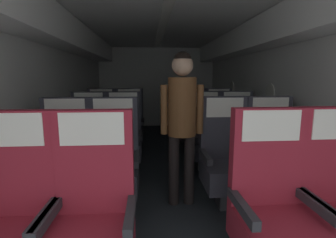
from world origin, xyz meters
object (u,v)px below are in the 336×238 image
(seat_a_left_window, at_px, (11,223))
(seat_a_right_window, at_px, (273,211))
(seat_d_left_aisle, at_px, (130,126))
(seat_c_left_aisle, at_px, (124,139))
(seat_b_right_window, at_px, (226,161))
(seat_c_left_window, at_px, (89,140))
(flight_attendant, at_px, (182,114))
(seat_b_left_aisle, at_px, (114,164))
(seat_d_left_window, at_px, (102,126))
(seat_a_left_aisle, at_px, (93,220))
(seat_b_right_aisle, at_px, (271,160))
(seat_c_right_aisle, at_px, (237,137))
(seat_d_right_aisle, at_px, (219,124))
(seat_c_right_window, at_px, (205,138))
(seat_d_right_window, at_px, (193,125))
(seat_b_left_window, at_px, (66,165))

(seat_a_left_window, height_order, seat_a_right_window, same)
(seat_a_right_window, distance_m, seat_d_left_aisle, 3.14)
(seat_c_left_aisle, bearing_deg, seat_b_right_window, -40.79)
(seat_c_left_window, relative_size, seat_c_left_aisle, 1.00)
(flight_attendant, bearing_deg, seat_b_left_aisle, -154.17)
(seat_c_left_window, distance_m, seat_d_left_window, 0.97)
(seat_a_left_aisle, distance_m, seat_d_left_aisle, 2.95)
(seat_a_left_aisle, height_order, seat_b_right_aisle, same)
(seat_c_right_aisle, bearing_deg, flight_attendant, -134.93)
(seat_a_left_window, height_order, seat_c_right_aisle, same)
(seat_a_left_window, distance_m, seat_d_left_window, 2.93)
(seat_a_left_window, bearing_deg, seat_d_left_window, 90.25)
(seat_a_left_window, relative_size, seat_d_right_aisle, 1.00)
(seat_c_right_aisle, height_order, seat_d_left_window, same)
(seat_c_right_window, bearing_deg, seat_b_right_aisle, -63.83)
(seat_a_left_aisle, xyz_separation_m, seat_d_left_aisle, (-0.00, 2.95, 0.00))
(seat_d_left_window, distance_m, seat_d_right_window, 1.62)
(seat_d_right_aisle, relative_size, seat_d_right_window, 1.00)
(seat_a_left_aisle, relative_size, seat_d_right_window, 1.00)
(seat_c_left_window, height_order, seat_d_right_aisle, same)
(seat_b_left_window, bearing_deg, seat_c_left_window, 90.17)
(seat_d_right_window, relative_size, flight_attendant, 0.72)
(seat_b_left_aisle, relative_size, seat_c_left_window, 1.00)
(seat_a_left_aisle, xyz_separation_m, seat_b_right_window, (1.12, 0.99, 0.00))
(seat_b_right_aisle, relative_size, seat_d_left_window, 1.00)
(seat_d_left_aisle, bearing_deg, seat_c_left_aisle, -90.32)
(seat_a_left_aisle, distance_m, seat_b_left_window, 1.10)
(seat_b_left_window, xyz_separation_m, seat_c_left_window, (-0.00, 0.98, 0.00))
(seat_d_left_window, xyz_separation_m, seat_d_left_aisle, (0.49, 0.01, 0.00))
(seat_c_right_aisle, xyz_separation_m, seat_d_left_window, (-2.09, 0.97, 0.00))
(seat_b_right_window, bearing_deg, seat_c_right_aisle, 63.96)
(seat_a_right_window, height_order, seat_c_left_window, same)
(seat_d_left_window, bearing_deg, seat_d_right_aisle, 0.00)
(seat_b_left_window, distance_m, seat_d_left_aisle, 2.02)
(seat_d_right_aisle, bearing_deg, seat_a_right_window, -99.54)
(seat_b_right_aisle, relative_size, seat_d_right_window, 1.00)
(seat_c_left_aisle, height_order, seat_d_right_window, same)
(seat_a_left_aisle, relative_size, seat_b_left_window, 1.00)
(seat_c_left_window, xyz_separation_m, seat_d_right_aisle, (2.09, 0.97, 0.00))
(seat_a_left_window, distance_m, seat_a_left_aisle, 0.48)
(seat_b_left_window, xyz_separation_m, seat_b_left_aisle, (0.47, -0.01, 0.00))
(seat_c_left_aisle, relative_size, seat_d_left_aisle, 1.00)
(seat_c_left_window, relative_size, seat_c_right_window, 1.00)
(seat_b_left_window, xyz_separation_m, seat_c_right_window, (1.60, 0.96, 0.00))
(seat_b_right_aisle, height_order, seat_c_right_window, same)
(seat_a_left_aisle, xyz_separation_m, seat_a_right_window, (1.12, 0.01, 0.00))
(seat_a_left_window, xyz_separation_m, seat_d_left_window, (-0.01, 2.93, 0.00))
(seat_a_right_window, distance_m, flight_attendant, 1.22)
(seat_b_left_window, bearing_deg, seat_d_right_window, 50.45)
(seat_b_left_aisle, distance_m, seat_d_right_aisle, 2.55)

